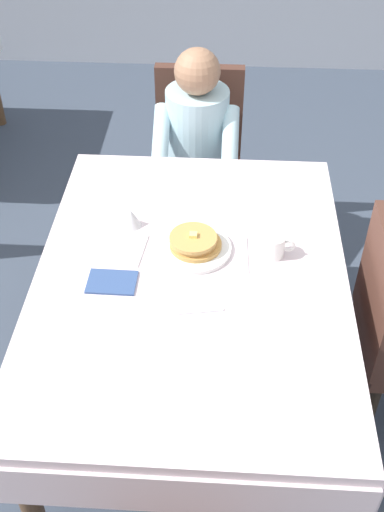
{
  "coord_description": "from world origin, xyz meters",
  "views": [
    {
      "loc": [
        0.1,
        -1.61,
        2.25
      ],
      "look_at": [
        0.0,
        0.04,
        0.79
      ],
      "focal_mm": 44.0,
      "sensor_mm": 36.0,
      "label": 1
    }
  ],
  "objects_px": {
    "diner_person": "(197,141)",
    "cup_coffee": "(275,246)",
    "spoon_near_edge": "(201,311)",
    "breakfast_stack": "(194,241)",
    "fork_left_of_plate": "(142,251)",
    "dining_table_main": "(191,292)",
    "chair_diner": "(198,149)",
    "syrup_pitcher": "(131,218)",
    "plate_breakfast": "(194,248)",
    "knife_right_of_plate": "(246,255)"
  },
  "relations": [
    {
      "from": "diner_person",
      "to": "cup_coffee",
      "type": "height_order",
      "value": "diner_person"
    },
    {
      "from": "diner_person",
      "to": "spoon_near_edge",
      "type": "height_order",
      "value": "diner_person"
    },
    {
      "from": "breakfast_stack",
      "to": "fork_left_of_plate",
      "type": "relative_size",
      "value": 1.08
    },
    {
      "from": "dining_table_main",
      "to": "diner_person",
      "type": "relative_size",
      "value": 1.36
    },
    {
      "from": "breakfast_stack",
      "to": "fork_left_of_plate",
      "type": "xyz_separation_m",
      "value": [
        -0.19,
        -0.02,
        -0.04
      ]
    },
    {
      "from": "breakfast_stack",
      "to": "chair_diner",
      "type": "bearing_deg",
      "value": 91.99
    },
    {
      "from": "breakfast_stack",
      "to": "syrup_pitcher",
      "type": "xyz_separation_m",
      "value": [
        -0.25,
        0.13,
        -0.0
      ]
    },
    {
      "from": "plate_breakfast",
      "to": "fork_left_of_plate",
      "type": "bearing_deg",
      "value": -173.99
    },
    {
      "from": "dining_table_main",
      "to": "cup_coffee",
      "type": "height_order",
      "value": "cup_coffee"
    },
    {
      "from": "dining_table_main",
      "to": "spoon_near_edge",
      "type": "distance_m",
      "value": 0.21
    },
    {
      "from": "cup_coffee",
      "to": "fork_left_of_plate",
      "type": "distance_m",
      "value": 0.48
    },
    {
      "from": "dining_table_main",
      "to": "knife_right_of_plate",
      "type": "distance_m",
      "value": 0.24
    },
    {
      "from": "plate_breakfast",
      "to": "diner_person",
      "type": "bearing_deg",
      "value": 92.39
    },
    {
      "from": "fork_left_of_plate",
      "to": "spoon_near_edge",
      "type": "height_order",
      "value": "same"
    },
    {
      "from": "knife_right_of_plate",
      "to": "spoon_near_edge",
      "type": "height_order",
      "value": "same"
    },
    {
      "from": "dining_table_main",
      "to": "spoon_near_edge",
      "type": "relative_size",
      "value": 10.16
    },
    {
      "from": "syrup_pitcher",
      "to": "spoon_near_edge",
      "type": "relative_size",
      "value": 0.53
    },
    {
      "from": "dining_table_main",
      "to": "knife_right_of_plate",
      "type": "xyz_separation_m",
      "value": [
        0.19,
        0.11,
        0.09
      ]
    },
    {
      "from": "cup_coffee",
      "to": "knife_right_of_plate",
      "type": "height_order",
      "value": "cup_coffee"
    },
    {
      "from": "syrup_pitcher",
      "to": "dining_table_main",
      "type": "bearing_deg",
      "value": -46.69
    },
    {
      "from": "dining_table_main",
      "to": "diner_person",
      "type": "xyz_separation_m",
      "value": [
        -0.03,
        1.01,
        0.02
      ]
    },
    {
      "from": "diner_person",
      "to": "breakfast_stack",
      "type": "relative_size",
      "value": 5.75
    },
    {
      "from": "dining_table_main",
      "to": "breakfast_stack",
      "type": "bearing_deg",
      "value": 89.51
    },
    {
      "from": "breakfast_stack",
      "to": "cup_coffee",
      "type": "height_order",
      "value": "cup_coffee"
    },
    {
      "from": "diner_person",
      "to": "spoon_near_edge",
      "type": "relative_size",
      "value": 7.47
    },
    {
      "from": "syrup_pitcher",
      "to": "plate_breakfast",
      "type": "bearing_deg",
      "value": -27.52
    },
    {
      "from": "dining_table_main",
      "to": "diner_person",
      "type": "height_order",
      "value": "diner_person"
    },
    {
      "from": "dining_table_main",
      "to": "chair_diner",
      "type": "height_order",
      "value": "chair_diner"
    },
    {
      "from": "spoon_near_edge",
      "to": "knife_right_of_plate",
      "type": "bearing_deg",
      "value": 53.26
    },
    {
      "from": "breakfast_stack",
      "to": "knife_right_of_plate",
      "type": "height_order",
      "value": "breakfast_stack"
    },
    {
      "from": "chair_diner",
      "to": "plate_breakfast",
      "type": "distance_m",
      "value": 1.06
    },
    {
      "from": "dining_table_main",
      "to": "syrup_pitcher",
      "type": "bearing_deg",
      "value": 133.31
    },
    {
      "from": "chair_diner",
      "to": "knife_right_of_plate",
      "type": "bearing_deg",
      "value": 102.1
    },
    {
      "from": "chair_diner",
      "to": "breakfast_stack",
      "type": "bearing_deg",
      "value": 91.99
    },
    {
      "from": "diner_person",
      "to": "knife_right_of_plate",
      "type": "xyz_separation_m",
      "value": [
        0.23,
        -0.9,
        0.07
      ]
    },
    {
      "from": "spoon_near_edge",
      "to": "plate_breakfast",
      "type": "bearing_deg",
      "value": 87.92
    },
    {
      "from": "chair_diner",
      "to": "syrup_pitcher",
      "type": "relative_size",
      "value": 11.63
    },
    {
      "from": "knife_right_of_plate",
      "to": "dining_table_main",
      "type": "bearing_deg",
      "value": 118.28
    },
    {
      "from": "knife_right_of_plate",
      "to": "breakfast_stack",
      "type": "bearing_deg",
      "value": 81.69
    },
    {
      "from": "cup_coffee",
      "to": "fork_left_of_plate",
      "type": "relative_size",
      "value": 0.63
    },
    {
      "from": "breakfast_stack",
      "to": "dining_table_main",
      "type": "bearing_deg",
      "value": -90.49
    },
    {
      "from": "cup_coffee",
      "to": "syrup_pitcher",
      "type": "distance_m",
      "value": 0.56
    },
    {
      "from": "diner_person",
      "to": "fork_left_of_plate",
      "type": "distance_m",
      "value": 0.92
    },
    {
      "from": "dining_table_main",
      "to": "chair_diner",
      "type": "relative_size",
      "value": 1.64
    },
    {
      "from": "diner_person",
      "to": "cup_coffee",
      "type": "distance_m",
      "value": 0.96
    },
    {
      "from": "plate_breakfast",
      "to": "dining_table_main",
      "type": "bearing_deg",
      "value": -90.88
    },
    {
      "from": "knife_right_of_plate",
      "to": "syrup_pitcher",
      "type": "bearing_deg",
      "value": 69.35
    },
    {
      "from": "syrup_pitcher",
      "to": "knife_right_of_plate",
      "type": "height_order",
      "value": "syrup_pitcher"
    },
    {
      "from": "dining_table_main",
      "to": "breakfast_stack",
      "type": "distance_m",
      "value": 0.19
    },
    {
      "from": "breakfast_stack",
      "to": "spoon_near_edge",
      "type": "distance_m",
      "value": 0.32
    }
  ]
}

